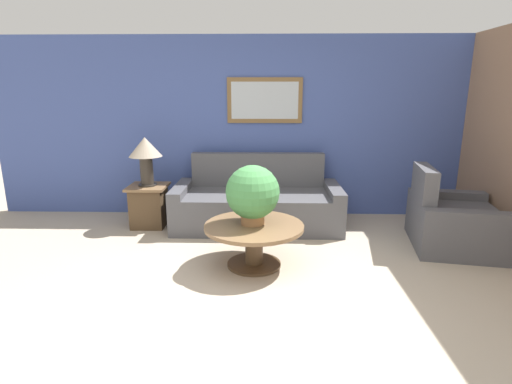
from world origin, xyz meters
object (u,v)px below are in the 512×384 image
object	(u,v)px
potted_plant_on_table	(253,193)
couch_main	(257,204)
armchair	(451,222)
table_lamp	(145,152)
side_table	(149,205)
coffee_table	(254,236)

from	to	relation	value
potted_plant_on_table	couch_main	bearing A→B (deg)	89.11
potted_plant_on_table	armchair	bearing A→B (deg)	13.89
table_lamp	side_table	bearing A→B (deg)	0.00
couch_main	coffee_table	distance (m)	1.33
side_table	potted_plant_on_table	size ratio (longest dim) A/B	0.92
couch_main	coffee_table	xyz separation A→B (m)	(-0.01, -1.33, 0.03)
side_table	armchair	bearing A→B (deg)	-9.72
armchair	coffee_table	world-z (taller)	armchair
side_table	potted_plant_on_table	bearing A→B (deg)	-40.11
side_table	table_lamp	size ratio (longest dim) A/B	0.88
side_table	table_lamp	distance (m)	0.74
couch_main	potted_plant_on_table	size ratio (longest dim) A/B	3.60
couch_main	coffee_table	world-z (taller)	couch_main
coffee_table	side_table	bearing A→B (deg)	139.55
coffee_table	armchair	bearing A→B (deg)	14.62
armchair	potted_plant_on_table	bearing A→B (deg)	113.79
coffee_table	potted_plant_on_table	distance (m)	0.46
couch_main	armchair	distance (m)	2.46
side_table	couch_main	bearing A→B (deg)	2.05
couch_main	potted_plant_on_table	world-z (taller)	potted_plant_on_table
coffee_table	table_lamp	distance (m)	2.08
couch_main	table_lamp	size ratio (longest dim) A/B	3.43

